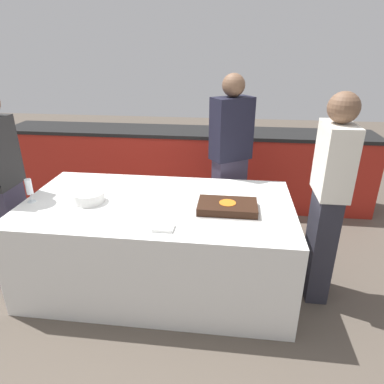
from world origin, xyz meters
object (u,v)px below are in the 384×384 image
Objects in this scene: plate_stack at (89,197)px; person_seated_right at (328,199)px; cake at (227,207)px; person_cutting_cake at (230,159)px; person_seated_left at (3,182)px; wine_glass at (29,187)px.

plate_stack is 0.15× the size of person_seated_right.
person_cutting_cake is at bearing 90.00° from cake.
person_cutting_cake is (1.07, 0.84, 0.08)m from plate_stack.
cake is 0.30× the size of person_seated_right.
cake is at bearing -83.76° from person_seated_right.
wine_glass is at bearing -110.70° from person_seated_left.
cake is 0.73m from person_seated_right.
wine_glass is 0.31m from person_seated_left.
person_cutting_cake is at bearing 38.03° from plate_stack.
plate_stack is 0.74m from person_seated_left.
wine_glass is at bearing -87.18° from person_seated_right.
person_seated_left is at bearing 159.30° from wine_glass.
cake is 2.53× the size of wine_glass.
person_seated_left is (-0.29, 0.11, -0.02)m from wine_glass.
person_seated_right is at bearing -90.00° from person_seated_left.
person_seated_left is (-0.74, 0.06, 0.06)m from plate_stack.
person_seated_right reaches higher than cake.
wine_glass is 2.24m from person_seated_right.
cake is 1.52m from wine_glass.
wine_glass is at bearing -178.81° from cake.
plate_stack is 1.79m from person_seated_right.
person_seated_right is at bearing 1.84° from plate_stack.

